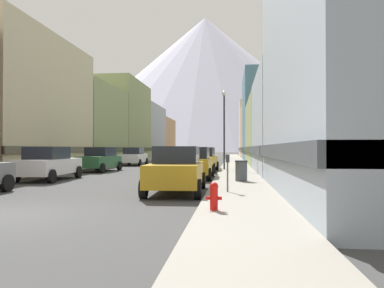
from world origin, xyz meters
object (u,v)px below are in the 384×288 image
at_px(pedestrian_0, 99,157).
at_px(parking_meter_near, 228,168).
at_px(car_right_0, 177,169).
at_px(car_right_2, 203,159).
at_px(trash_bin_right, 241,171).
at_px(car_left_2, 100,159).
at_px(car_left_1, 49,163).
at_px(fire_hydrant_near, 214,195).
at_px(streetlamp_right, 224,118).
at_px(potted_plant_0, 39,165).
at_px(car_right_1, 194,163).
at_px(car_driving_0, 183,154).
at_px(car_left_3, 134,156).

bearing_deg(pedestrian_0, parking_meter_near, -57.76).
height_order(car_right_0, car_right_2, same).
distance_m(trash_bin_right, pedestrian_0, 19.41).
bearing_deg(car_right_0, trash_bin_right, 54.30).
relative_size(trash_bin_right, pedestrian_0, 0.62).
xyz_separation_m(car_left_2, pedestrian_0, (-2.45, 6.37, -0.02)).
xyz_separation_m(car_left_1, fire_hydrant_near, (9.25, -9.12, -0.37)).
bearing_deg(car_left_1, fire_hydrant_near, -44.60).
bearing_deg(fire_hydrant_near, streetlamp_right, 90.32).
height_order(car_left_1, car_left_2, same).
distance_m(potted_plant_0, pedestrian_0, 9.20).
distance_m(car_right_1, trash_bin_right, 3.95).
bearing_deg(car_right_2, car_right_1, -89.98).
height_order(car_left_1, car_right_0, same).
relative_size(car_left_2, trash_bin_right, 4.58).
xyz_separation_m(fire_hydrant_near, pedestrian_0, (-11.70, 22.89, 0.35)).
height_order(car_left_1, fire_hydrant_near, car_left_1).
height_order(car_right_0, fire_hydrant_near, car_right_0).
height_order(car_right_0, pedestrian_0, car_right_0).
bearing_deg(potted_plant_0, pedestrian_0, 85.32).
height_order(fire_hydrant_near, trash_bin_right, trash_bin_right).
relative_size(fire_hydrant_near, trash_bin_right, 0.72).
distance_m(car_right_0, car_driving_0, 41.58).
bearing_deg(car_left_3, car_left_2, -90.00).
height_order(car_left_3, car_right_0, same).
bearing_deg(car_driving_0, parking_meter_near, -80.06).
bearing_deg(fire_hydrant_near, pedestrian_0, 117.07).
bearing_deg(car_right_1, car_left_3, 117.25).
relative_size(car_left_3, potted_plant_0, 5.32).
xyz_separation_m(car_left_2, car_right_0, (7.59, -11.94, 0.00)).
bearing_deg(streetlamp_right, parking_meter_near, -88.35).
height_order(car_right_2, potted_plant_0, car_right_2).
distance_m(car_left_1, trash_bin_right, 10.20).
relative_size(fire_hydrant_near, streetlamp_right, 0.12).
relative_size(car_left_2, potted_plant_0, 5.34).
distance_m(car_left_3, trash_bin_right, 20.45).
distance_m(car_left_2, trash_bin_right, 13.17).
bearing_deg(fire_hydrant_near, car_right_2, 95.50).
bearing_deg(parking_meter_near, car_driving_0, 99.94).
height_order(car_left_1, trash_bin_right, car_left_1).
bearing_deg(car_left_1, car_right_2, 46.65).
xyz_separation_m(car_left_2, parking_meter_near, (9.55, -12.66, 0.11)).
xyz_separation_m(car_right_0, car_driving_0, (-5.40, 41.23, 0.00)).
bearing_deg(fire_hydrant_near, parking_meter_near, 85.56).
bearing_deg(car_left_2, streetlamp_right, 7.65).
distance_m(pedestrian_0, streetlamp_right, 13.06).
distance_m(fire_hydrant_near, streetlamp_right, 18.09).
relative_size(car_left_1, car_right_0, 1.00).
height_order(car_left_2, car_right_1, same).
bearing_deg(parking_meter_near, streetlamp_right, 91.65).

